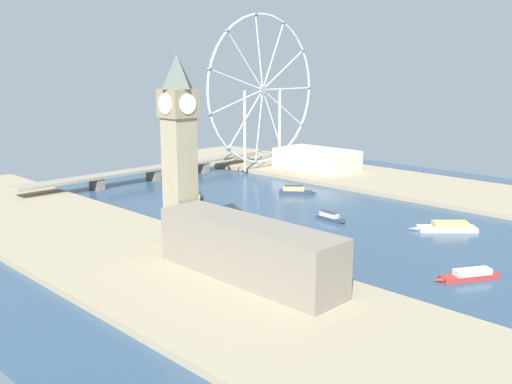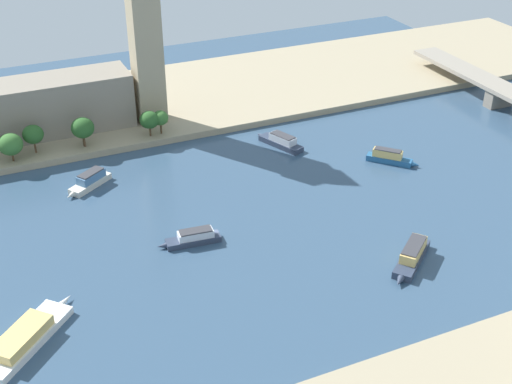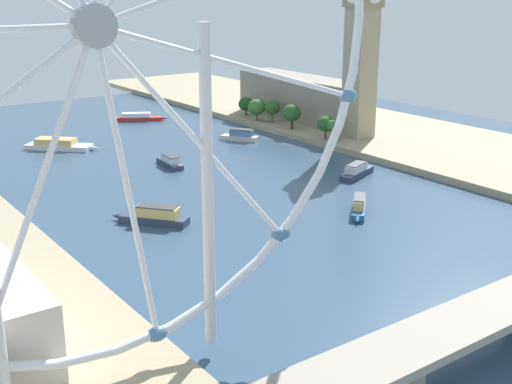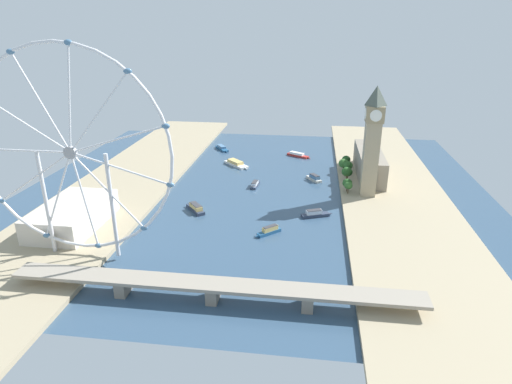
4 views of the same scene
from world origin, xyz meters
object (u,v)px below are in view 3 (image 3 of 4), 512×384
Objects in this scene: tour_boat_0 at (359,207)px; tour_boat_5 at (59,145)px; tour_boat_3 at (357,171)px; tour_boat_6 at (170,161)px; tour_boat_4 at (154,216)px; clock_tower at (362,40)px; parliament_block at (301,98)px; ferris_wheel at (94,31)px; tour_boat_7 at (139,117)px; tour_boat_1 at (240,136)px.

tour_boat_5 is (50.71, -154.30, -0.27)m from tour_boat_0.
tour_boat_3 reaches higher than tour_boat_5.
tour_boat_5 is 65.91m from tour_boat_6.
tour_boat_6 is (-39.92, -61.61, -0.48)m from tour_boat_4.
tour_boat_5 is at bearing -30.54° from clock_tower.
tour_boat_5 is at bearing 103.63° from tour_boat_3.
parliament_block is 0.69× the size of ferris_wheel.
tour_boat_7 is (70.42, -63.78, -13.11)m from parliament_block.
tour_boat_4 reaches higher than tour_boat_7.
tour_boat_1 reaches higher than tour_boat_0.
tour_boat_6 is at bearing 111.37° from tour_boat_3.
tour_boat_0 is (82.93, 132.16, -12.57)m from parliament_block.
parliament_block is 3.73× the size of tour_boat_4.
tour_boat_3 is (-145.14, -82.36, -66.80)m from ferris_wheel.
tour_boat_0 is at bearing -62.56° from tour_boat_7.
tour_boat_3 is 0.89× the size of tour_boat_7.
parliament_block is 271.01m from ferris_wheel.
parliament_block is at bearing -94.64° from tour_boat_4.
ferris_wheel reaches higher than tour_boat_6.
clock_tower reaches higher than tour_boat_3.
parliament_block reaches higher than tour_boat_1.
tour_boat_6 is (105.50, 37.45, -12.93)m from parliament_block.
ferris_wheel is 7.03× the size of tour_boat_0.
tour_boat_0 is 0.77× the size of tour_boat_4.
clock_tower reaches higher than tour_boat_4.
tour_boat_7 is (-124.87, -243.74, -67.19)m from ferris_wheel.
clock_tower reaches higher than tour_boat_6.
tour_boat_4 is (-49.86, -80.89, -66.53)m from ferris_wheel.
tour_boat_6 is (22.57, -94.70, -0.36)m from tour_boat_0.
tour_boat_7 is at bearing -42.17° from parliament_block.
tour_boat_6 is at bearing -71.85° from tour_boat_4.
tour_boat_3 is 1.05× the size of tour_boat_4.
tour_boat_1 reaches higher than tour_boat_7.
ferris_wheel is 139.11m from tour_boat_0.
tour_boat_1 reaches higher than tour_boat_6.
tour_boat_3 is (43.51, 44.82, -48.66)m from clock_tower.
tour_boat_4 is 0.78× the size of tour_boat_5.
parliament_block is at bearing -109.65° from tour_boat_1.
tour_boat_0 is at bearing -26.25° from tour_boat_5.
tour_boat_0 is 196.34m from tour_boat_7.
parliament_block is 136.07m from tour_boat_5.
tour_boat_3 is at bearing 146.43° from tour_boat_1.
tour_boat_1 is at bearing -130.83° from ferris_wheel.
tour_boat_1 is 0.72× the size of tour_boat_7.
parliament_block is (-6.64, -52.77, -35.93)m from clock_tower.
clock_tower reaches higher than tour_boat_1.
tour_boat_3 is at bearing 45.85° from clock_tower.
ferris_wheel is 4.57× the size of tour_boat_7.
parliament_block is at bearing -165.28° from tour_boat_0.
tour_boat_7 is at bearing -136.82° from tour_boat_0.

